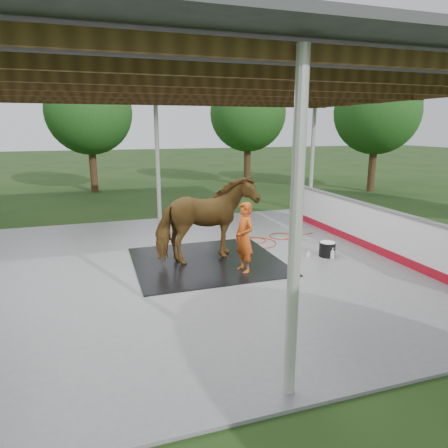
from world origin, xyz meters
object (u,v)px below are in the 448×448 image
object	(u,v)px
dasher_board	(365,226)
wash_bucket	(327,249)
horse	(207,220)
handler	(244,238)

from	to	relation	value
dasher_board	wash_bucket	size ratio (longest dim) A/B	20.58
dasher_board	horse	bearing A→B (deg)	178.51
dasher_board	handler	distance (m)	3.74
wash_bucket	handler	bearing A→B (deg)	-171.24
handler	wash_bucket	distance (m)	2.39
dasher_board	handler	world-z (taller)	handler
wash_bucket	dasher_board	bearing A→B (deg)	16.48
horse	wash_bucket	size ratio (longest dim) A/B	5.92
horse	handler	world-z (taller)	horse
horse	handler	size ratio (longest dim) A/B	1.50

